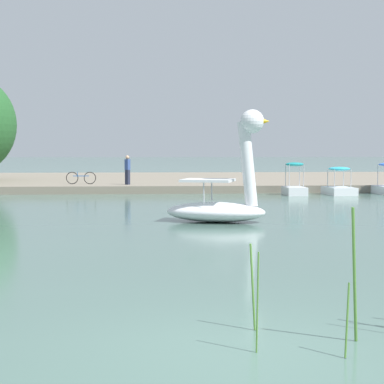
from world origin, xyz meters
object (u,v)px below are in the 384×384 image
pedal_boat_teal (294,185)px  pedal_boat_cyan (339,186)px  swan_boat (223,196)px  person_on_path (127,170)px  bicycle_parked (81,178)px

pedal_boat_teal → pedal_boat_cyan: size_ratio=0.89×
swan_boat → pedal_boat_teal: size_ratio=1.77×
pedal_boat_teal → person_on_path: 9.10m
swan_boat → bicycle_parked: size_ratio=2.12×
pedal_boat_teal → bicycle_parked: pedal_boat_teal is taller
swan_boat → person_on_path: bearing=101.1°
swan_boat → person_on_path: swan_boat is taller
pedal_boat_teal → swan_boat: bearing=-112.5°
person_on_path → bicycle_parked: (-2.57, 0.80, -0.47)m
pedal_boat_cyan → bicycle_parked: bearing=163.5°
pedal_boat_cyan → person_on_path: 11.29m
swan_boat → person_on_path: 16.40m
bicycle_parked → swan_boat: bearing=-71.3°
pedal_boat_teal → bicycle_parked: size_ratio=1.19×
swan_boat → pedal_boat_cyan: (7.65, 12.92, -0.38)m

